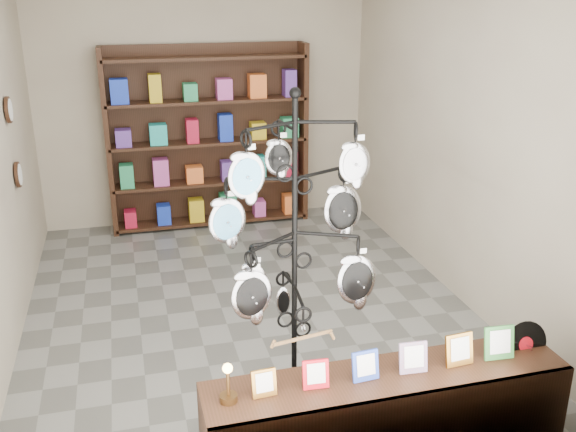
% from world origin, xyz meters
% --- Properties ---
extents(ground, '(5.00, 5.00, 0.00)m').
position_xyz_m(ground, '(0.00, 0.00, 0.00)').
color(ground, slate).
rests_on(ground, ground).
extents(room_envelope, '(5.00, 5.00, 5.00)m').
position_xyz_m(room_envelope, '(0.00, 0.00, 1.85)').
color(room_envelope, '#BAB096').
rests_on(room_envelope, ground).
extents(display_tree, '(1.16, 1.03, 2.27)m').
position_xyz_m(display_tree, '(0.04, -1.54, 1.31)').
color(display_tree, black).
rests_on(display_tree, ground).
extents(front_shelf, '(2.33, 0.49, 0.82)m').
position_xyz_m(front_shelf, '(0.47, -2.20, 0.29)').
color(front_shelf, black).
rests_on(front_shelf, ground).
extents(back_shelving, '(2.42, 0.36, 2.20)m').
position_xyz_m(back_shelving, '(0.00, 2.30, 1.03)').
color(back_shelving, black).
rests_on(back_shelving, ground).
extents(wall_clocks, '(0.03, 0.24, 0.84)m').
position_xyz_m(wall_clocks, '(-1.97, 0.80, 1.50)').
color(wall_clocks, black).
rests_on(wall_clocks, ground).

